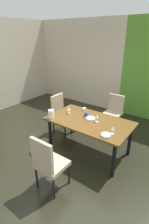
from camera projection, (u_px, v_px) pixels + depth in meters
The scene contains 14 objects.
ground_plane at pixel (52, 153), 3.83m from camera, with size 6.26×6.07×0.02m, color black.
back_panel_interior at pixel (78, 63), 6.22m from camera, with size 3.38×0.10×2.84m, color beige.
dining_table at pixel (89, 124), 3.62m from camera, with size 1.72×0.99×0.75m.
chair_left_far at pixel (61, 113), 4.41m from camera, with size 0.44×0.44×1.01m.
chair_head_near at pixel (48, 162), 2.72m from camera, with size 0.44×0.44×1.00m.
chair_head_far at pixel (114, 111), 4.61m from camera, with size 0.44×0.45×0.93m.
wine_glass_left at pixel (113, 128), 3.06m from camera, with size 0.07×0.07×0.15m.
wine_glass_north at pixel (97, 116), 3.48m from camera, with size 0.07×0.07×0.17m.
wine_glass_near_window at pixel (69, 109), 3.85m from camera, with size 0.08×0.08×0.15m.
serving_bowl_center at pixel (106, 135), 3.01m from camera, with size 0.17×0.17×0.05m, color #F2DDD0.
serving_bowl_east at pixel (90, 119), 3.62m from camera, with size 0.19×0.19×0.04m, color white.
cup_west at pixel (84, 109), 4.03m from camera, with size 0.08×0.08×0.07m, color silver.
cup_south at pixel (86, 114), 3.74m from camera, with size 0.08×0.08×0.09m, color #234790.
pitcher_near_shelf at pixel (51, 114), 3.65m from camera, with size 0.14×0.12×0.18m.
Camera 1 is at (2.25, -2.22, 2.38)m, focal length 28.00 mm.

